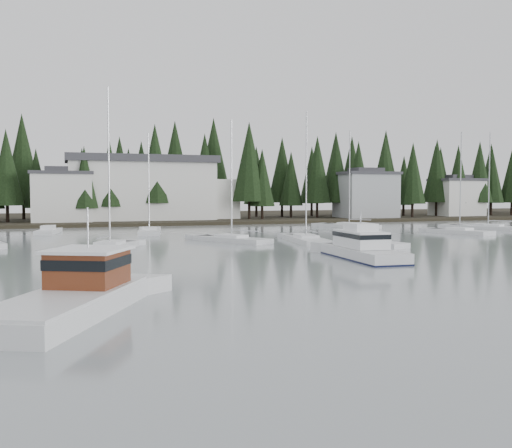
{
  "coord_description": "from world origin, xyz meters",
  "views": [
    {
      "loc": [
        -17.45,
        -16.86,
        4.99
      ],
      "look_at": [
        -2.73,
        27.16,
        2.5
      ],
      "focal_mm": 40.0,
      "sensor_mm": 36.0,
      "label": 1
    }
  ],
  "objects_px": {
    "lobster_boat_brown": "(71,300)",
    "sailboat_10": "(110,249)",
    "sailboat_3": "(232,241)",
    "sailboat_7": "(349,227)",
    "house_west": "(62,196)",
    "sailboat_0": "(488,229)",
    "sailboat_9": "(460,233)",
    "harbor_inn": "(154,189)",
    "sailboat_6": "(149,233)",
    "runabout_3": "(48,233)",
    "runabout_1": "(378,245)",
    "house_east_b": "(457,196)",
    "house_east_a": "(366,194)",
    "cabin_cruiser_center": "(362,251)",
    "sailboat_8": "(306,241)"
  },
  "relations": [
    {
      "from": "lobster_boat_brown",
      "to": "sailboat_10",
      "type": "height_order",
      "value": "sailboat_10"
    },
    {
      "from": "sailboat_3",
      "to": "sailboat_7",
      "type": "relative_size",
      "value": 0.89
    },
    {
      "from": "house_west",
      "to": "sailboat_0",
      "type": "bearing_deg",
      "value": -29.31
    },
    {
      "from": "sailboat_10",
      "to": "sailboat_7",
      "type": "bearing_deg",
      "value": -34.16
    },
    {
      "from": "sailboat_0",
      "to": "sailboat_9",
      "type": "relative_size",
      "value": 1.06
    },
    {
      "from": "harbor_inn",
      "to": "sailboat_10",
      "type": "relative_size",
      "value": 1.99
    },
    {
      "from": "sailboat_10",
      "to": "sailboat_3",
      "type": "bearing_deg",
      "value": -46.5
    },
    {
      "from": "sailboat_6",
      "to": "sailboat_10",
      "type": "relative_size",
      "value": 0.88
    },
    {
      "from": "lobster_boat_brown",
      "to": "sailboat_3",
      "type": "height_order",
      "value": "sailboat_3"
    },
    {
      "from": "sailboat_10",
      "to": "runabout_3",
      "type": "relative_size",
      "value": 2.16
    },
    {
      "from": "harbor_inn",
      "to": "runabout_3",
      "type": "height_order",
      "value": "harbor_inn"
    },
    {
      "from": "sailboat_9",
      "to": "runabout_1",
      "type": "height_order",
      "value": "sailboat_9"
    },
    {
      "from": "house_east_b",
      "to": "sailboat_6",
      "type": "distance_m",
      "value": 70.36
    },
    {
      "from": "sailboat_10",
      "to": "runabout_1",
      "type": "distance_m",
      "value": 24.62
    },
    {
      "from": "house_east_a",
      "to": "runabout_1",
      "type": "xyz_separation_m",
      "value": [
        -25.65,
        -47.98,
        -4.77
      ]
    },
    {
      "from": "lobster_boat_brown",
      "to": "runabout_3",
      "type": "xyz_separation_m",
      "value": [
        -2.25,
        50.71,
        -0.44
      ]
    },
    {
      "from": "sailboat_10",
      "to": "house_west",
      "type": "bearing_deg",
      "value": 28.85
    },
    {
      "from": "cabin_cruiser_center",
      "to": "sailboat_9",
      "type": "bearing_deg",
      "value": -47.55
    },
    {
      "from": "house_east_b",
      "to": "harbor_inn",
      "type": "xyz_separation_m",
      "value": [
        -60.96,
        2.34,
        1.37
      ]
    },
    {
      "from": "harbor_inn",
      "to": "sailboat_8",
      "type": "height_order",
      "value": "sailboat_8"
    },
    {
      "from": "sailboat_3",
      "to": "sailboat_8",
      "type": "bearing_deg",
      "value": -138.26
    },
    {
      "from": "sailboat_8",
      "to": "cabin_cruiser_center",
      "type": "bearing_deg",
      "value": -180.0
    },
    {
      "from": "lobster_boat_brown",
      "to": "sailboat_8",
      "type": "distance_m",
      "value": 37.32
    },
    {
      "from": "harbor_inn",
      "to": "sailboat_6",
      "type": "bearing_deg",
      "value": -99.52
    },
    {
      "from": "house_east_b",
      "to": "sailboat_9",
      "type": "relative_size",
      "value": 0.73
    },
    {
      "from": "house_east_a",
      "to": "harbor_inn",
      "type": "distance_m",
      "value": 39.21
    },
    {
      "from": "harbor_inn",
      "to": "sailboat_10",
      "type": "xyz_separation_m",
      "value": [
        -10.83,
        -47.51,
        -5.69
      ]
    },
    {
      "from": "sailboat_0",
      "to": "sailboat_10",
      "type": "distance_m",
      "value": 53.34
    },
    {
      "from": "sailboat_3",
      "to": "sailboat_7",
      "type": "xyz_separation_m",
      "value": [
        22.97,
        17.97,
        0.01
      ]
    },
    {
      "from": "sailboat_0",
      "to": "house_east_b",
      "type": "bearing_deg",
      "value": -59.72
    },
    {
      "from": "house_west",
      "to": "sailboat_6",
      "type": "relative_size",
      "value": 0.73
    },
    {
      "from": "sailboat_3",
      "to": "sailboat_6",
      "type": "xyz_separation_m",
      "value": [
        -6.29,
        15.43,
        -0.0
      ]
    },
    {
      "from": "lobster_boat_brown",
      "to": "sailboat_9",
      "type": "xyz_separation_m",
      "value": [
        46.28,
        34.33,
        -0.49
      ]
    },
    {
      "from": "sailboat_6",
      "to": "cabin_cruiser_center",
      "type": "bearing_deg",
      "value": -152.06
    },
    {
      "from": "harbor_inn",
      "to": "cabin_cruiser_center",
      "type": "bearing_deg",
      "value": -83.45
    },
    {
      "from": "sailboat_6",
      "to": "sailboat_9",
      "type": "bearing_deg",
      "value": -100.59
    },
    {
      "from": "sailboat_7",
      "to": "house_east_b",
      "type": "bearing_deg",
      "value": -85.32
    },
    {
      "from": "lobster_boat_brown",
      "to": "runabout_1",
      "type": "xyz_separation_m",
      "value": [
        27.67,
        22.28,
        -0.44
      ]
    },
    {
      "from": "house_east_a",
      "to": "house_east_b",
      "type": "relative_size",
      "value": 1.11
    },
    {
      "from": "sailboat_3",
      "to": "sailboat_6",
      "type": "distance_m",
      "value": 16.67
    },
    {
      "from": "cabin_cruiser_center",
      "to": "sailboat_6",
      "type": "relative_size",
      "value": 0.76
    },
    {
      "from": "lobster_boat_brown",
      "to": "cabin_cruiser_center",
      "type": "relative_size",
      "value": 1.07
    },
    {
      "from": "sailboat_8",
      "to": "runabout_1",
      "type": "xyz_separation_m",
      "value": [
        4.39,
        -6.88,
        0.06
      ]
    },
    {
      "from": "sailboat_0",
      "to": "runabout_1",
      "type": "distance_m",
      "value": 32.75
    },
    {
      "from": "runabout_3",
      "to": "sailboat_10",
      "type": "bearing_deg",
      "value": -157.01
    },
    {
      "from": "sailboat_0",
      "to": "sailboat_9",
      "type": "height_order",
      "value": "sailboat_0"
    },
    {
      "from": "harbor_inn",
      "to": "sailboat_9",
      "type": "height_order",
      "value": "sailboat_9"
    },
    {
      "from": "sailboat_6",
      "to": "sailboat_7",
      "type": "xyz_separation_m",
      "value": [
        29.27,
        2.53,
        0.02
      ]
    },
    {
      "from": "house_east_b",
      "to": "sailboat_6",
      "type": "height_order",
      "value": "sailboat_6"
    },
    {
      "from": "runabout_1",
      "to": "house_east_a",
      "type": "bearing_deg",
      "value": -44.59
    }
  ]
}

